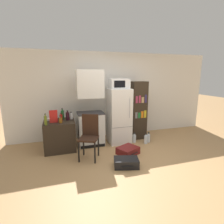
# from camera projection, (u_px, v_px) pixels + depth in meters

# --- Properties ---
(ground_plane) EXTENTS (24.00, 24.00, 0.00)m
(ground_plane) POSITION_uv_depth(u_px,v_px,m) (135.00, 163.00, 3.85)
(ground_plane) COLOR tan
(wall_back) EXTENTS (6.40, 0.10, 2.57)m
(wall_back) POSITION_uv_depth(u_px,v_px,m) (115.00, 95.00, 5.51)
(wall_back) COLOR white
(wall_back) RESTS_ON ground_plane
(side_table) EXTENTS (0.75, 0.71, 0.76)m
(side_table) POSITION_uv_depth(u_px,v_px,m) (60.00, 135.00, 4.49)
(side_table) COLOR #2D2319
(side_table) RESTS_ON ground_plane
(kitchen_hutch) EXTENTS (0.70, 0.53, 2.03)m
(kitchen_hutch) POSITION_uv_depth(u_px,v_px,m) (90.00, 111.00, 4.70)
(kitchen_hutch) COLOR silver
(kitchen_hutch) RESTS_ON ground_plane
(refrigerator) EXTENTS (0.60, 0.63, 1.54)m
(refrigerator) POSITION_uv_depth(u_px,v_px,m) (119.00, 116.00, 4.92)
(refrigerator) COLOR white
(refrigerator) RESTS_ON ground_plane
(microwave) EXTENTS (0.52, 0.37, 0.26)m
(microwave) POSITION_uv_depth(u_px,v_px,m) (119.00, 84.00, 4.73)
(microwave) COLOR silver
(microwave) RESTS_ON refrigerator
(bookshelf) EXTENTS (0.45, 0.35, 1.72)m
(bookshelf) POSITION_uv_depth(u_px,v_px,m) (138.00, 110.00, 5.22)
(bookshelf) COLOR #2D2319
(bookshelf) RESTS_ON ground_plane
(bottle_wine_dark) EXTENTS (0.09, 0.09, 0.25)m
(bottle_wine_dark) POSITION_uv_depth(u_px,v_px,m) (68.00, 116.00, 4.50)
(bottle_wine_dark) COLOR black
(bottle_wine_dark) RESTS_ON side_table
(bottle_olive_oil) EXTENTS (0.06, 0.06, 0.27)m
(bottle_olive_oil) POSITION_uv_depth(u_px,v_px,m) (46.00, 120.00, 4.04)
(bottle_olive_oil) COLOR #566619
(bottle_olive_oil) RESTS_ON side_table
(bottle_milk_white) EXTENTS (0.08, 0.08, 0.19)m
(bottle_milk_white) POSITION_uv_depth(u_px,v_px,m) (71.00, 116.00, 4.61)
(bottle_milk_white) COLOR white
(bottle_milk_white) RESTS_ON side_table
(bottle_amber_beer) EXTENTS (0.08, 0.08, 0.16)m
(bottle_amber_beer) POSITION_uv_depth(u_px,v_px,m) (61.00, 120.00, 4.23)
(bottle_amber_beer) COLOR brown
(bottle_amber_beer) RESTS_ON side_table
(bottle_green_tall) EXTENTS (0.08, 0.08, 0.29)m
(bottle_green_tall) POSITION_uv_depth(u_px,v_px,m) (63.00, 115.00, 4.59)
(bottle_green_tall) COLOR #1E6028
(bottle_green_tall) RESTS_ON side_table
(bottle_ketchup_red) EXTENTS (0.07, 0.07, 0.20)m
(bottle_ketchup_red) POSITION_uv_depth(u_px,v_px,m) (61.00, 117.00, 4.43)
(bottle_ketchup_red) COLOR #AD1914
(bottle_ketchup_red) RESTS_ON side_table
(bowl) EXTENTS (0.15, 0.15, 0.04)m
(bowl) POSITION_uv_depth(u_px,v_px,m) (48.00, 119.00, 4.50)
(bowl) COLOR silver
(bowl) RESTS_ON side_table
(cereal_box) EXTENTS (0.19, 0.07, 0.30)m
(cereal_box) POSITION_uv_depth(u_px,v_px,m) (53.00, 116.00, 4.27)
(cereal_box) COLOR red
(cereal_box) RESTS_ON side_table
(chair) EXTENTS (0.53, 0.53, 1.02)m
(chair) POSITION_uv_depth(u_px,v_px,m) (90.00, 133.00, 4.00)
(chair) COLOR black
(chair) RESTS_ON ground_plane
(suitcase_large_flat) EXTENTS (0.60, 0.56, 0.17)m
(suitcase_large_flat) POSITION_uv_depth(u_px,v_px,m) (128.00, 151.00, 4.28)
(suitcase_large_flat) COLOR maroon
(suitcase_large_flat) RESTS_ON ground_plane
(suitcase_small_flat) EXTENTS (0.58, 0.44, 0.18)m
(suitcase_small_flat) POSITION_uv_depth(u_px,v_px,m) (126.00, 163.00, 3.68)
(suitcase_small_flat) COLOR black
(suitcase_small_flat) RESTS_ON ground_plane
(water_bottle_front) EXTENTS (0.10, 0.10, 0.29)m
(water_bottle_front) POSITION_uv_depth(u_px,v_px,m) (148.00, 138.00, 5.01)
(water_bottle_front) COLOR silver
(water_bottle_front) RESTS_ON ground_plane
(water_bottle_middle) EXTENTS (0.10, 0.10, 0.29)m
(water_bottle_middle) POSITION_uv_depth(u_px,v_px,m) (134.00, 138.00, 4.99)
(water_bottle_middle) COLOR silver
(water_bottle_middle) RESTS_ON ground_plane
(water_bottle_back) EXTENTS (0.10, 0.10, 0.29)m
(water_bottle_back) POSITION_uv_depth(u_px,v_px,m) (146.00, 139.00, 4.92)
(water_bottle_back) COLOR silver
(water_bottle_back) RESTS_ON ground_plane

